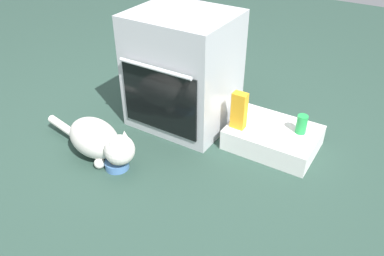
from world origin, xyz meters
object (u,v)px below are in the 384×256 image
at_px(oven, 183,71).
at_px(juice_carton, 239,111).
at_px(cat, 99,140).
at_px(soda_can, 302,124).
at_px(pantry_cabinet, 273,137).
at_px(food_bowl, 117,163).

relative_size(oven, juice_carton, 3.21).
distance_m(cat, soda_can, 1.24).
bearing_deg(soda_can, pantry_cabinet, -163.00).
bearing_deg(pantry_cabinet, oven, -177.28).
xyz_separation_m(oven, soda_can, (0.81, 0.08, -0.19)).
relative_size(oven, cat, 0.98).
bearing_deg(pantry_cabinet, food_bowl, -135.64).
distance_m(pantry_cabinet, food_bowl, 0.99).
xyz_separation_m(soda_can, juice_carton, (-0.36, -0.15, 0.06)).
relative_size(pantry_cabinet, soda_can, 4.57).
height_order(oven, pantry_cabinet, oven).
relative_size(pantry_cabinet, juice_carton, 2.28).
bearing_deg(food_bowl, oven, 85.76).
height_order(pantry_cabinet, cat, cat).
distance_m(food_bowl, cat, 0.18).
bearing_deg(juice_carton, cat, -138.47).
relative_size(soda_can, juice_carton, 0.50).
bearing_deg(cat, pantry_cabinet, 45.72).
bearing_deg(soda_can, oven, -174.51).
xyz_separation_m(pantry_cabinet, juice_carton, (-0.20, -0.10, 0.19)).
relative_size(food_bowl, juice_carton, 0.60).
bearing_deg(food_bowl, juice_carton, 49.56).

